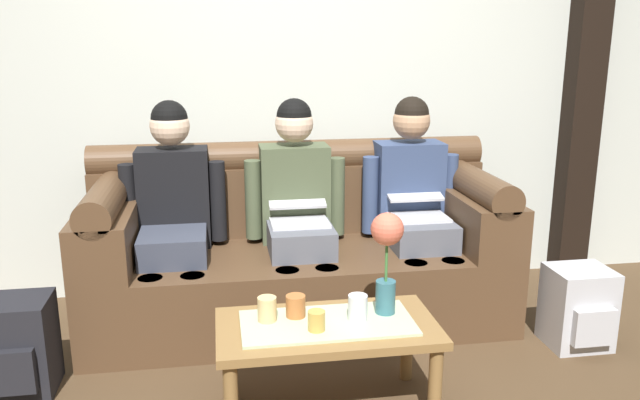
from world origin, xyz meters
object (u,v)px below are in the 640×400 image
backpack_right (578,308)px  person_right (414,198)px  cup_far_center (316,321)px  backpack_left (19,347)px  person_left (173,208)px  person_middle (297,203)px  coffee_table (327,336)px  cup_near_left (267,309)px  flower_vase (387,249)px  cup_far_left (296,306)px  cup_near_right (358,307)px  couch (297,253)px

backpack_right → person_right: bearing=139.6°
cup_far_center → backpack_left: 1.35m
person_left → person_middle: size_ratio=1.00×
person_middle → coffee_table: (0.00, -0.97, -0.32)m
cup_near_left → person_middle: bearing=75.1°
cup_near_left → coffee_table: bearing=-11.9°
flower_vase → backpack_left: 1.68m
cup_near_left → cup_far_left: size_ratio=1.11×
coffee_table → cup_far_center: size_ratio=11.25×
cup_near_right → backpack_left: 1.51m
person_middle → backpack_left: (-1.32, -0.61, -0.44)m
person_right → cup_far_center: 1.28m
person_middle → cup_near_left: person_middle is taller
cup_far_center → cup_far_left: cup_far_left is taller
flower_vase → backpack_left: (-1.58, 0.30, -0.47)m
person_middle → backpack_left: bearing=-155.0°
person_middle → backpack_right: bearing=-23.6°
cup_near_left → backpack_left: 1.14m
cup_far_left → backpack_left: size_ratio=0.21×
person_middle → person_right: size_ratio=1.00×
flower_vase → cup_near_right: bearing=-159.4°
person_middle → cup_near_right: 1.00m
person_left → cup_near_right: person_left is taller
coffee_table → backpack_left: 1.37m
person_middle → cup_far_left: 0.93m
person_middle → cup_near_left: bearing=-104.9°
cup_near_right → cup_far_left: 0.26m
cup_near_left → backpack_left: (-1.08, 0.30, -0.24)m
person_left → backpack_left: person_left is taller
flower_vase → cup_far_left: bearing=176.6°
flower_vase → cup_near_left: flower_vase is taller
person_right → cup_near_right: 1.12m
person_right → cup_near_right: bearing=-119.0°
coffee_table → cup_near_right: 0.17m
flower_vase → backpack_left: flower_vase is taller
couch → cup_far_left: bearing=-97.7°
cup_near_left → cup_near_right: (0.37, -0.05, 0.00)m
person_middle → cup_far_center: 1.06m
couch → cup_near_right: 0.98m
couch → person_left: bearing=-179.7°
cup_near_left → backpack_right: size_ratio=0.25×
cup_near_left → person_right: bearing=45.3°
person_right → cup_far_left: size_ratio=13.25×
person_right → flower_vase: size_ratio=2.78×
cup_near_right → person_left: bearing=129.3°
person_middle → cup_far_left: bearing=-97.8°
coffee_table → couch: bearing=90.0°
person_right → cup_far_left: 1.21m
coffee_table → cup_near_right: (0.13, 0.00, 0.12)m
flower_vase → person_right: bearing=66.2°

